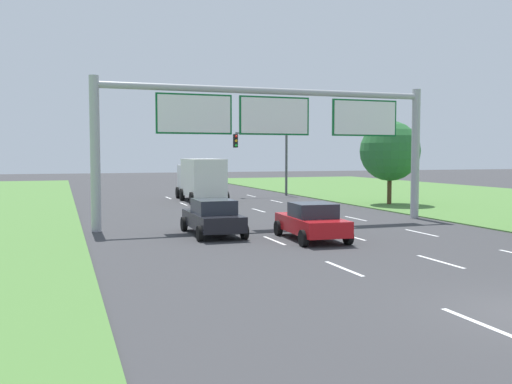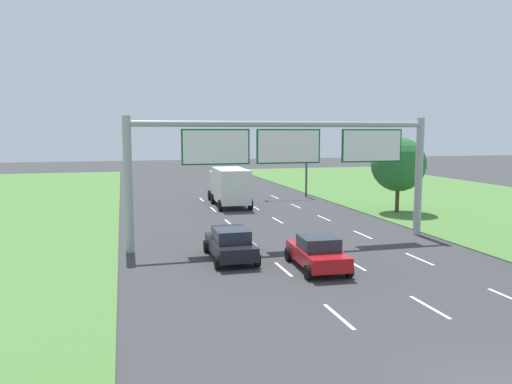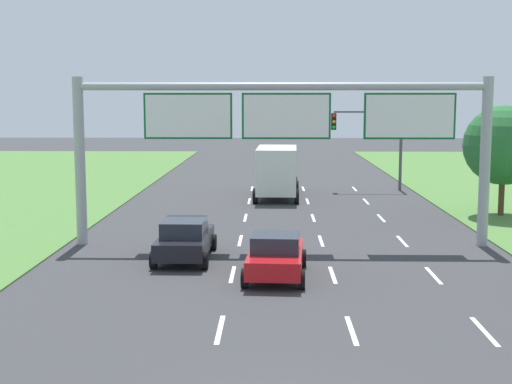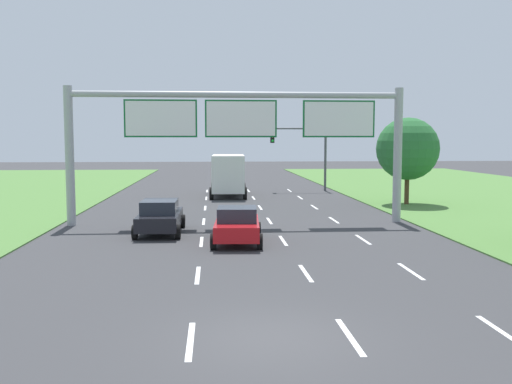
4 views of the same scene
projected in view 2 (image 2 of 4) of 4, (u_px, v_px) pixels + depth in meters
name	position (u px, v px, depth m)	size (l,w,h in m)	color
lane_dashes_inner_left	(307.00, 289.00, 19.71)	(0.14, 56.40, 0.01)	white
lane_dashes_inner_right	(386.00, 282.00, 20.62)	(0.14, 56.40, 0.01)	white
lane_dashes_slip	(459.00, 276.00, 21.52)	(0.14, 56.40, 0.01)	white
car_near_red	(230.00, 243.00, 24.25)	(2.12, 4.45, 1.56)	black
car_lead_silver	(317.00, 252.00, 22.57)	(2.28, 4.31, 1.52)	red
box_truck	(229.00, 185.00, 41.91)	(2.85, 7.59, 3.16)	silver
sign_gantry	(289.00, 154.00, 27.42)	(17.24, 0.44, 7.00)	#9EA0A5
traffic_light_mast	(287.00, 156.00, 46.64)	(4.76, 0.49, 5.60)	#47494F
roadside_tree_far	(398.00, 164.00, 37.79)	(4.12, 4.12, 5.78)	#513823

